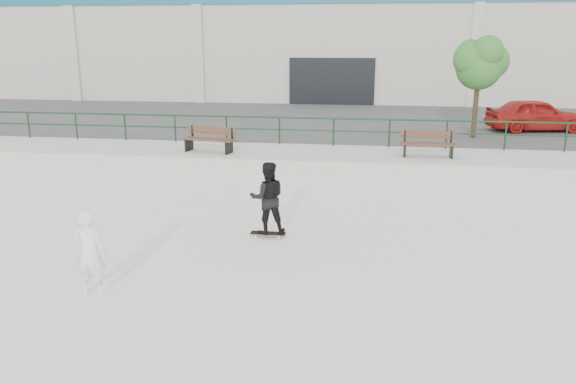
% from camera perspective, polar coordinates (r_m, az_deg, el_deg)
% --- Properties ---
extents(ground, '(120.00, 120.00, 0.00)m').
position_cam_1_polar(ground, '(10.65, -4.81, -8.56)').
color(ground, silver).
rests_on(ground, ground).
extents(ledge, '(30.00, 3.00, 0.50)m').
position_cam_1_polar(ledge, '(19.53, 1.42, 3.38)').
color(ledge, beige).
rests_on(ledge, ground).
extents(parking_strip, '(60.00, 14.00, 0.50)m').
position_cam_1_polar(parking_strip, '(27.86, 3.53, 6.98)').
color(parking_strip, '#3A3A3A').
rests_on(parking_strip, ground).
extents(railing, '(28.00, 0.06, 1.03)m').
position_cam_1_polar(railing, '(20.63, 1.87, 6.82)').
color(railing, '#153B1E').
rests_on(railing, ledge).
extents(commercial_building, '(44.20, 16.33, 8.00)m').
position_cam_1_polar(commercial_building, '(41.53, 5.34, 15.69)').
color(commercial_building, '#B7B2A4').
rests_on(commercial_building, ground).
extents(bench_left, '(1.93, 0.91, 0.86)m').
position_cam_1_polar(bench_left, '(19.62, -7.98, 5.29)').
color(bench_left, '#4D2B1A').
rests_on(bench_left, ledge).
extents(bench_right, '(1.81, 0.55, 0.84)m').
position_cam_1_polar(bench_right, '(19.21, 14.03, 4.74)').
color(bench_right, '#4D2B1A').
rests_on(bench_right, ledge).
extents(tree, '(2.20, 1.96, 3.92)m').
position_cam_1_polar(tree, '(23.25, 18.94, 12.42)').
color(tree, '#413220').
rests_on(tree, parking_strip).
extents(red_car, '(4.24, 2.28, 1.37)m').
position_cam_1_polar(red_car, '(26.04, 23.87, 7.19)').
color(red_car, '#A11813').
rests_on(red_car, parking_strip).
extents(skateboard, '(0.78, 0.22, 0.09)m').
position_cam_1_polar(skateboard, '(12.63, -2.05, -4.23)').
color(skateboard, black).
rests_on(skateboard, ground).
extents(standing_skater, '(0.92, 0.80, 1.62)m').
position_cam_1_polar(standing_skater, '(12.38, -2.09, -0.60)').
color(standing_skater, black).
rests_on(standing_skater, skateboard).
extents(seated_skater, '(0.57, 0.38, 1.54)m').
position_cam_1_polar(seated_skater, '(10.25, -19.48, -5.79)').
color(seated_skater, white).
rests_on(seated_skater, ground).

